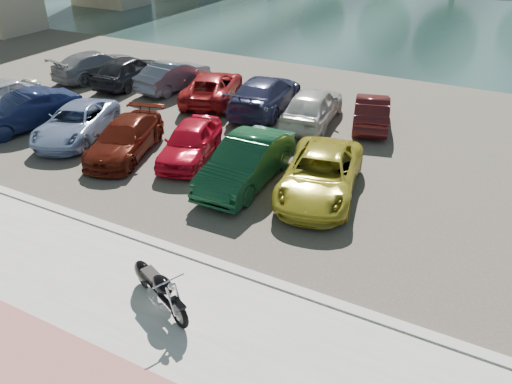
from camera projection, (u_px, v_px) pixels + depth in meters
ground at (151, 308)px, 11.48m from camera, size 200.00×200.00×0.00m
promenade at (122, 335)px, 10.69m from camera, size 60.00×6.00×0.10m
kerb at (199, 258)px, 12.98m from camera, size 60.00×0.30×0.14m
parking_lot at (323, 136)px, 19.89m from camera, size 60.00×18.00×0.04m
river at (447, 13)px, 42.10m from camera, size 120.00×40.00×0.00m
motorcycle at (155, 284)px, 11.36m from camera, size 2.20×1.16×1.05m
car_1 at (25, 111)px, 20.21m from camera, size 2.63×4.66×1.45m
car_2 at (76, 123)px, 19.44m from camera, size 3.40×4.92×1.25m
car_3 at (125, 138)px, 18.15m from camera, size 2.86×4.62×1.25m
car_4 at (190, 141)px, 17.81m from camera, size 2.54×4.16×1.32m
car_5 at (246, 162)px, 16.19m from camera, size 1.70×4.62×1.51m
car_6 at (320, 174)px, 15.62m from camera, size 3.13×5.20×1.35m
car_7 at (97, 65)px, 26.16m from camera, size 2.91×5.08×1.39m
car_8 at (128, 70)px, 25.10m from camera, size 1.99×4.45×1.49m
car_9 at (174, 75)px, 24.55m from camera, size 1.91×4.32×1.38m
car_10 at (212, 87)px, 23.11m from camera, size 3.63×5.24×1.33m
car_11 at (265, 94)px, 21.96m from camera, size 2.75×5.44×1.51m
car_12 at (313, 106)px, 20.66m from camera, size 2.30×4.68×1.53m
car_13 at (372, 111)px, 20.50m from camera, size 2.33×4.12×1.28m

